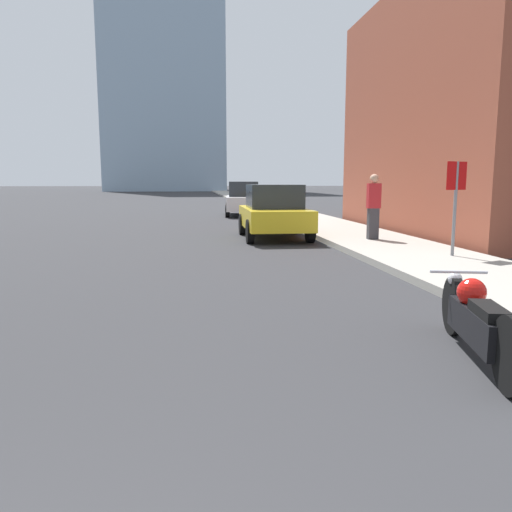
% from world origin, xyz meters
% --- Properties ---
extents(sidewalk, '(2.75, 240.00, 0.15)m').
position_xyz_m(sidewalk, '(6.21, 40.00, 0.07)').
color(sidewalk, '#9E998E').
rests_on(sidewalk, ground_plane).
extents(distant_tower, '(21.75, 21.75, 52.45)m').
position_xyz_m(distant_tower, '(-3.25, 100.28, 26.22)').
color(distant_tower, '#8CA5BC').
rests_on(distant_tower, ground_plane).
extents(motorcycle, '(0.81, 2.30, 0.77)m').
position_xyz_m(motorcycle, '(3.87, 3.89, 0.39)').
color(motorcycle, black).
rests_on(motorcycle, ground_plane).
extents(parked_car_yellow, '(1.99, 3.93, 1.66)m').
position_xyz_m(parked_car_yellow, '(3.63, 14.67, 0.83)').
color(parked_car_yellow, gold).
rests_on(parked_car_yellow, ground_plane).
extents(parked_car_white, '(2.09, 4.52, 1.75)m').
position_xyz_m(parked_car_white, '(3.79, 25.28, 0.85)').
color(parked_car_white, silver).
rests_on(parked_car_white, ground_plane).
extents(stop_sign, '(0.57, 0.26, 2.03)m').
position_xyz_m(stop_sign, '(6.73, 9.57, 1.54)').
color(stop_sign, slate).
rests_on(stop_sign, sidewalk).
extents(pedestrian, '(0.36, 0.25, 1.81)m').
position_xyz_m(pedestrian, '(6.13, 12.81, 1.09)').
color(pedestrian, '#38383D').
rests_on(pedestrian, sidewalk).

